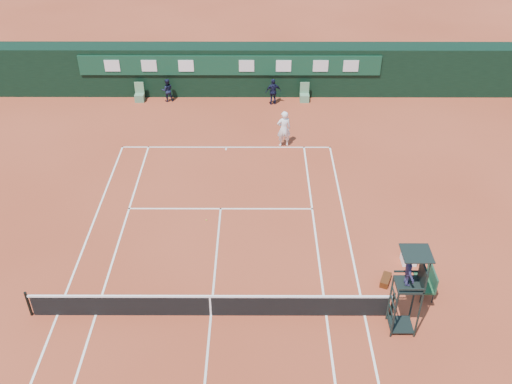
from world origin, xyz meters
TOP-DOWN VIEW (x-y plane):
  - ground at (0.00, 0.00)m, footprint 90.00×90.00m
  - court_lines at (0.00, 0.00)m, footprint 11.05×23.85m
  - tennis_net at (0.00, 0.00)m, footprint 12.90×0.10m
  - back_wall at (0.00, 18.74)m, footprint 40.00×1.65m
  - linesman_chair_left at (-5.50, 17.48)m, footprint 0.55×0.50m
  - linesman_chair_right at (4.50, 17.48)m, footprint 0.55×0.50m
  - umpire_chair at (6.61, -0.56)m, footprint 0.96×0.95m
  - player_bench at (7.93, 1.20)m, footprint 0.55×1.20m
  - tennis_bag at (6.52, 1.68)m, footprint 0.56×0.77m
  - cooler at (7.65, 2.84)m, footprint 0.57×0.57m
  - tennis_ball at (-0.58, 5.53)m, footprint 0.06×0.06m
  - player at (3.03, 12.08)m, footprint 0.82×0.62m
  - ball_kid_left at (-3.79, 17.49)m, footprint 0.79×0.68m
  - ball_kid_right at (2.59, 17.08)m, footprint 1.01×0.59m

SIDE VIEW (x-z plane):
  - ground at x=0.00m, z-range 0.00..0.00m
  - court_lines at x=0.00m, z-range 0.00..0.01m
  - tennis_ball at x=-0.58m, z-range 0.00..0.06m
  - tennis_bag at x=6.52m, z-range 0.00..0.27m
  - linesman_chair_left at x=-5.50m, z-range -0.26..0.89m
  - linesman_chair_right at x=4.50m, z-range -0.26..0.89m
  - cooler at x=7.65m, z-range 0.00..0.65m
  - tennis_net at x=0.00m, z-range -0.04..1.06m
  - player_bench at x=7.93m, z-range 0.05..1.15m
  - ball_kid_left at x=-3.79m, z-range 0.00..1.43m
  - ball_kid_right at x=2.59m, z-range 0.00..1.61m
  - player at x=3.03m, z-range 0.00..2.01m
  - back_wall at x=0.00m, z-range 0.01..3.01m
  - umpire_chair at x=6.61m, z-range 0.75..4.17m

